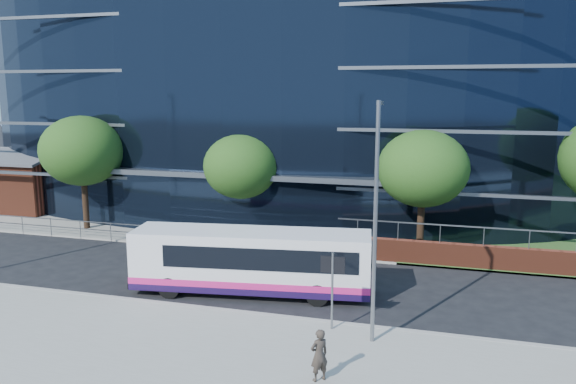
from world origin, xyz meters
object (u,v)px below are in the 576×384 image
(tree_far_a, at_px, (82,151))
(pedestrian_b, at_px, (319,355))
(street_sign, at_px, (333,274))
(streetlight_east, at_px, (376,216))
(brick_pavilion, at_px, (17,181))
(tree_far_c, at_px, (423,169))
(city_bus, at_px, (253,261))
(tree_far_b, at_px, (241,167))

(tree_far_a, relative_size, pedestrian_b, 4.44)
(street_sign, height_order, streetlight_east, streetlight_east)
(brick_pavilion, height_order, tree_far_c, tree_far_c)
(tree_far_c, bearing_deg, tree_far_a, 180.00)
(streetlight_east, distance_m, pedestrian_b, 4.78)
(street_sign, relative_size, streetlight_east, 0.35)
(streetlight_east, relative_size, city_bus, 0.78)
(street_sign, bearing_deg, city_bus, 143.53)
(tree_far_a, height_order, tree_far_c, tree_far_a)
(tree_far_a, bearing_deg, tree_far_b, 2.86)
(city_bus, bearing_deg, streetlight_east, -40.56)
(brick_pavilion, relative_size, street_sign, 3.07)
(tree_far_a, bearing_deg, city_bus, -29.50)
(street_sign, relative_size, city_bus, 0.27)
(brick_pavilion, bearing_deg, pedestrian_b, -34.87)
(street_sign, bearing_deg, tree_far_a, 148.83)
(streetlight_east, height_order, pedestrian_b, streetlight_east)
(streetlight_east, height_order, city_bus, streetlight_east)
(tree_far_b, bearing_deg, pedestrian_b, -61.91)
(pedestrian_b, bearing_deg, tree_far_a, -82.07)
(brick_pavilion, distance_m, city_bus, 25.62)
(tree_far_c, xyz_separation_m, city_bus, (-6.45, -7.67, -3.11))
(brick_pavilion, height_order, tree_far_b, tree_far_b)
(tree_far_a, height_order, streetlight_east, streetlight_east)
(street_sign, height_order, tree_far_c, tree_far_c)
(pedestrian_b, bearing_deg, street_sign, -127.97)
(tree_far_a, relative_size, tree_far_b, 1.15)
(street_sign, height_order, pedestrian_b, street_sign)
(brick_pavilion, bearing_deg, tree_far_c, -8.82)
(tree_far_b, relative_size, city_bus, 0.59)
(street_sign, relative_size, tree_far_a, 0.40)
(street_sign, distance_m, tree_far_c, 11.14)
(brick_pavilion, bearing_deg, tree_far_a, -26.55)
(tree_far_b, distance_m, tree_far_c, 10.02)
(city_bus, distance_m, pedestrian_b, 7.85)
(brick_pavilion, relative_size, pedestrian_b, 5.48)
(tree_far_c, distance_m, pedestrian_b, 14.82)
(tree_far_c, bearing_deg, tree_far_b, 177.14)
(street_sign, bearing_deg, brick_pavilion, 150.35)
(tree_far_a, xyz_separation_m, tree_far_c, (20.00, 0.00, -0.33))
(tree_far_c, bearing_deg, pedestrian_b, -98.58)
(tree_far_b, bearing_deg, streetlight_east, -52.37)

